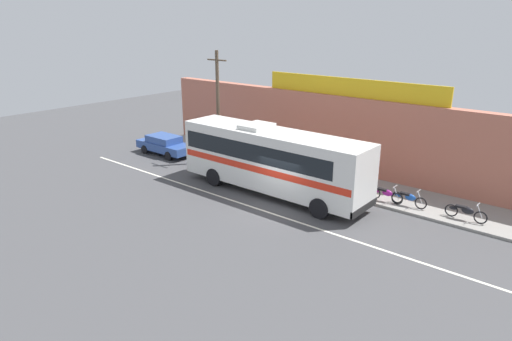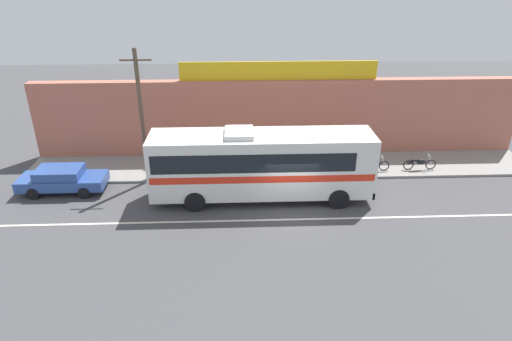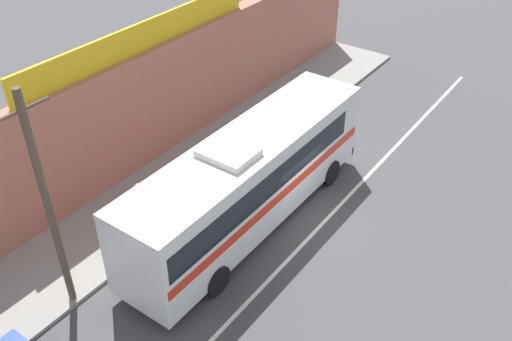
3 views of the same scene
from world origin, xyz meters
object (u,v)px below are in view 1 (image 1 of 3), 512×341
Objects in this scene: utility_pole at (218,105)px; motorcycle_red at (408,198)px; motorcycle_black at (385,194)px; motorcycle_blue at (465,211)px; pedestrian_by_curb at (272,154)px; parked_car at (165,144)px; intercity_bus at (271,158)px.

utility_pole is 13.36m from motorcycle_red.
motorcycle_black is (11.76, 0.33, -3.33)m from utility_pole.
motorcycle_black is 0.99× the size of motorcycle_red.
motorcycle_black and motorcycle_blue have the same top height.
motorcycle_blue is 11.82m from pedestrian_by_curb.
motorcycle_red is (1.16, 0.17, 0.00)m from motorcycle_black.
motorcycle_red is (-2.75, -0.07, 0.00)m from motorcycle_blue.
utility_pole is at bearing 13.85° from parked_car.
parked_car is 20.11m from motorcycle_blue.
intercity_bus reaches higher than parked_car.
utility_pole is 12.23m from motorcycle_black.
motorcycle_black is 1.07× the size of pedestrian_by_curb.
motorcycle_red is at bearing 8.19° from motorcycle_black.
intercity_bus is 6.83m from utility_pole.
intercity_bus is at bearing -157.77° from motorcycle_red.
parked_car is at bearing -167.06° from pedestrian_by_curb.
motorcycle_blue is at bearing -1.21° from pedestrian_by_curb.
pedestrian_by_curb reaches higher than parked_car.
utility_pole reaches higher than pedestrian_by_curb.
utility_pole is at bearing -168.09° from pedestrian_by_curb.
parked_car is 17.36m from motorcycle_red.
pedestrian_by_curb is (-9.05, 0.32, 0.58)m from motorcycle_red.
parked_car reaches higher than motorcycle_black.
parked_car is at bearing -166.15° from utility_pole.
pedestrian_by_curb is at bearing 126.97° from intercity_bus.
utility_pole reaches higher than intercity_bus.
motorcycle_black and motorcycle_red have the same top height.
intercity_bus is at bearing -155.11° from motorcycle_black.
motorcycle_red is (6.74, 2.76, -1.50)m from intercity_bus.
intercity_bus is at bearing -53.03° from pedestrian_by_curb.
pedestrian_by_curb is (-7.89, 0.48, 0.58)m from motorcycle_black.
intercity_bus reaches higher than motorcycle_black.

